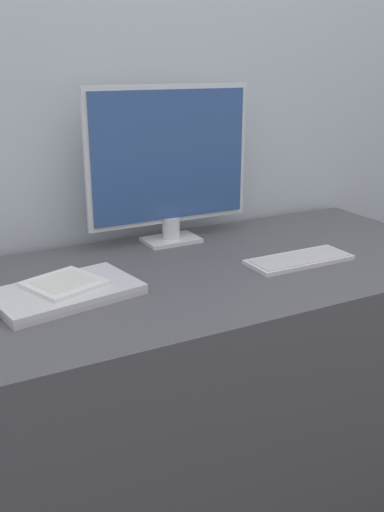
# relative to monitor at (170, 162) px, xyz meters

# --- Properties ---
(wall_back) EXTENTS (3.60, 0.05, 2.40)m
(wall_back) POSITION_rel_monitor_xyz_m (-0.05, 0.14, 0.20)
(wall_back) COLOR #B2BCC6
(wall_back) RESTS_ON ground_plane
(desk) EXTENTS (1.58, 0.70, 0.76)m
(desk) POSITION_rel_monitor_xyz_m (-0.05, -0.26, -0.62)
(desk) COLOR #4C4C51
(desk) RESTS_ON ground_plane
(monitor) EXTENTS (0.51, 0.11, 0.47)m
(monitor) POSITION_rel_monitor_xyz_m (0.00, 0.00, 0.00)
(monitor) COLOR silver
(monitor) RESTS_ON desk
(keyboard) EXTENTS (0.30, 0.12, 0.01)m
(keyboard) POSITION_rel_monitor_xyz_m (0.23, -0.34, -0.24)
(keyboard) COLOR silver
(keyboard) RESTS_ON desk
(laptop) EXTENTS (0.36, 0.25, 0.02)m
(laptop) POSITION_rel_monitor_xyz_m (-0.41, -0.28, -0.23)
(laptop) COLOR #BCBCC1
(laptop) RESTS_ON desk
(ereader) EXTENTS (0.20, 0.20, 0.01)m
(ereader) POSITION_rel_monitor_xyz_m (-0.41, -0.26, -0.22)
(ereader) COLOR white
(ereader) RESTS_ON laptop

